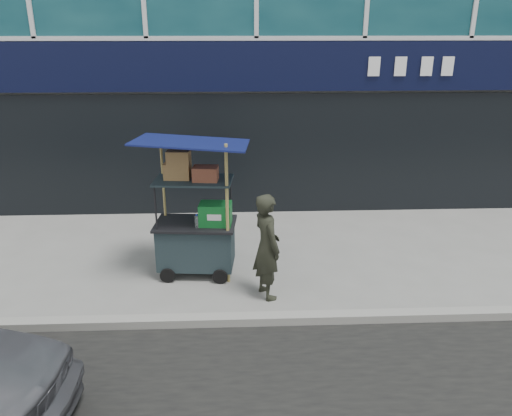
{
  "coord_description": "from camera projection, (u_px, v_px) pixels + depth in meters",
  "views": [
    {
      "loc": [
        -0.42,
        -5.74,
        3.64
      ],
      "look_at": [
        -0.12,
        1.2,
        1.08
      ],
      "focal_mm": 35.0,
      "sensor_mm": 36.0,
      "label": 1
    }
  ],
  "objects": [
    {
      "name": "curb",
      "position": [
        270.0,
        319.0,
        6.45
      ],
      "size": [
        80.0,
        0.18,
        0.12
      ],
      "primitive_type": "cube",
      "color": "gray",
      "rests_on": "ground"
    },
    {
      "name": "vendor_cart",
      "position": [
        197.0,
        228.0,
        7.53
      ],
      "size": [
        1.68,
        1.26,
        2.16
      ],
      "rotation": [
        0.0,
        0.0,
        -0.09
      ],
      "color": "black",
      "rests_on": "ground"
    },
    {
      "name": "vendor_man",
      "position": [
        267.0,
        246.0,
        6.88
      ],
      "size": [
        0.55,
        0.65,
        1.53
      ],
      "primitive_type": "imported",
      "rotation": [
        0.0,
        0.0,
        1.96
      ],
      "color": "black",
      "rests_on": "ground"
    },
    {
      "name": "ground",
      "position": [
        269.0,
        315.0,
        6.66
      ],
      "size": [
        80.0,
        80.0,
        0.0
      ],
      "primitive_type": "plane",
      "color": "slate",
      "rests_on": "ground"
    }
  ]
}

